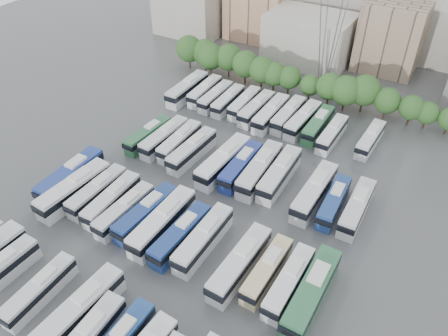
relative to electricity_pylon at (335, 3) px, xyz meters
The scene contains 42 objects.
ground 53.41m from the electricity_pylon, 92.29° to the right, with size 220.00×220.00×0.00m, color #424447.
tree_line 17.42m from the electricity_pylon, 128.68° to the right, with size 64.59×7.92×8.15m.
city_buildings 26.15m from the electricity_pylon, 113.40° to the left, with size 102.00×35.00×20.00m.
electricity_pylon is the anchor object (origin of this frame).
bus_r0_s4 75.75m from the electricity_pylon, 97.95° to the right, with size 2.72×10.99×3.43m.
bus_r0_s6 74.82m from the electricity_pylon, 92.79° to the right, with size 3.36×13.07×4.07m.
bus_r1_s0 62.05m from the electricity_pylon, 112.84° to the right, with size 3.31×13.39×4.18m.
bus_r1_s1 62.97m from the electricity_pylon, 109.46° to the right, with size 3.58×13.62×4.24m.
bus_r1_s2 60.51m from the electricity_pylon, 107.02° to the right, with size 2.55×11.65×3.65m.
bus_r1_s3 59.96m from the electricity_pylon, 103.73° to the right, with size 3.08×11.80×3.67m.
bus_r1_s4 60.07m from the electricity_pylon, 100.42° to the right, with size 2.81×11.53×3.60m.
bus_r1_s5 58.54m from the electricity_pylon, 97.33° to the right, with size 3.26×12.35×3.84m.
bus_r1_s6 58.52m from the electricity_pylon, 93.93° to the right, with size 3.00×13.51×4.23m.
bus_r1_s7 59.00m from the electricity_pylon, 90.25° to the right, with size 3.05×12.07×3.76m.
bus_r1_s8 58.15m from the electricity_pylon, 86.95° to the right, with size 2.79×12.49×3.91m.
bus_r1_s10 60.02m from the electricity_pylon, 80.52° to the right, with size 3.19×12.97×4.05m.
bus_r1_s11 59.82m from the electricity_pylon, 76.90° to the right, with size 2.59×11.19×3.50m.
bus_r1_s12 60.90m from the electricity_pylon, 73.88° to the right, with size 2.61×11.60×3.64m.
bus_r1_s13 61.94m from the electricity_pylon, 71.04° to the right, with size 2.99×13.64×4.28m.
bus_r2_s1 46.84m from the electricity_pylon, 117.33° to the right, with size 2.94×11.35×3.53m.
bus_r2_s2 44.86m from the electricity_pylon, 113.92° to the right, with size 2.88×12.08×3.77m.
bus_r2_s3 43.43m from the electricity_pylon, 110.05° to the right, with size 2.82×11.64×3.63m.
bus_r2_s4 43.50m from the electricity_pylon, 104.69° to the right, with size 3.06×12.26×3.82m.
bus_r2_s6 42.48m from the electricity_pylon, 95.25° to the right, with size 3.54×13.78×4.29m.
bus_r2_s7 41.93m from the electricity_pylon, 90.66° to the right, with size 3.02×12.27×3.83m.
bus_r2_s8 41.43m from the electricity_pylon, 85.74° to the right, with size 3.59×13.63×4.24m.
bus_r2_s9 41.17m from the electricity_pylon, 80.64° to the right, with size 3.24×13.11×4.09m.
bus_r2_s11 43.83m from the electricity_pylon, 71.62° to the right, with size 3.07×13.29×4.16m.
bus_r2_s12 45.32m from the electricity_pylon, 67.45° to the right, with size 2.94×11.31×3.52m.
bus_r2_s13 46.26m from the electricity_pylon, 62.98° to the right, with size 2.82×12.06×3.77m.
bus_r3_s0 35.41m from the electricity_pylon, 139.07° to the right, with size 3.11×13.22×4.13m.
bus_r3_s1 32.37m from the electricity_pylon, 136.74° to the right, with size 2.97×11.49×3.57m.
bus_r3_s2 31.02m from the electricity_pylon, 130.28° to the right, with size 2.54×11.24×3.52m.
bus_r3_s3 29.55m from the electricity_pylon, 124.51° to the right, with size 2.70×11.07×3.45m.
bus_r3_s4 27.48m from the electricity_pylon, 118.09° to the right, with size 2.78×11.24×3.51m.
bus_r3_s5 27.00m from the electricity_pylon, 109.17° to the right, with size 2.82×11.93×3.73m.
bus_r3_s6 26.64m from the electricity_pylon, 99.67° to the right, with size 2.81×12.49×3.91m.
bus_r3_s7 25.34m from the electricity_pylon, 90.90° to the right, with size 2.69×11.99×3.76m.
bus_r3_s8 25.74m from the electricity_pylon, 81.28° to the right, with size 3.27×12.38×3.85m.
bus_r3_s9 26.39m from the electricity_pylon, 72.37° to the right, with size 2.63×11.78×3.69m.
bus_r3_s10 28.58m from the electricity_pylon, 65.55° to the right, with size 2.59×11.28×3.53m.
bus_r3_s12 30.17m from the electricity_pylon, 49.47° to the right, with size 2.79×11.03×3.44m.
Camera 1 is at (28.60, -40.12, 47.57)m, focal length 35.00 mm.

